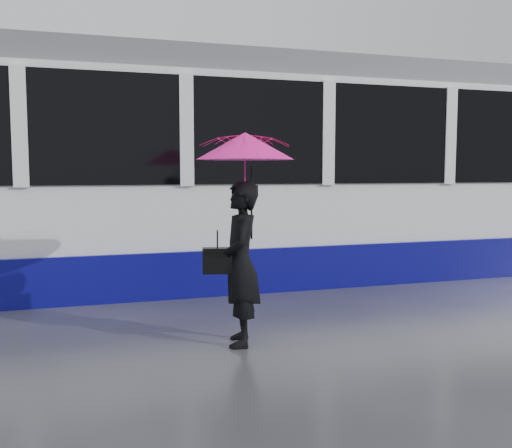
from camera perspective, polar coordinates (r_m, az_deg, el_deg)
name	(u,v)px	position (r m, az deg, el deg)	size (l,w,h in m)	color
ground	(244,319)	(6.55, -1.22, -9.50)	(90.00, 90.00, 0.00)	#2E2D33
rails	(199,279)	(8.92, -5.76, -5.47)	(34.00, 1.51, 0.02)	#3F3D38
woman	(240,264)	(5.47, -1.58, -3.99)	(0.58, 0.38, 1.58)	black
umbrella	(245,165)	(5.42, -1.09, 5.91)	(1.11, 1.11, 1.07)	#F1145C
handbag	(217,260)	(5.43, -3.87, -3.66)	(0.30, 0.18, 0.42)	black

